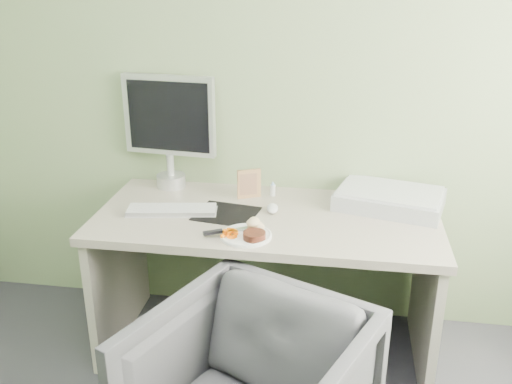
% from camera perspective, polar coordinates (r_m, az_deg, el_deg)
% --- Properties ---
extents(wall_back, '(3.50, 0.00, 3.50)m').
position_cam_1_polar(wall_back, '(2.84, 2.24, 12.26)').
color(wall_back, gray).
rests_on(wall_back, floor).
extents(desk, '(1.60, 0.75, 0.73)m').
position_cam_1_polar(desk, '(2.74, 1.05, -5.83)').
color(desk, '#AEA192').
rests_on(desk, floor).
extents(plate, '(0.22, 0.22, 0.01)m').
position_cam_1_polar(plate, '(2.46, -0.99, -4.37)').
color(plate, white).
rests_on(plate, desk).
extents(steak, '(0.12, 0.12, 0.03)m').
position_cam_1_polar(steak, '(2.41, -0.16, -4.37)').
color(steak, black).
rests_on(steak, plate).
extents(potato_pile, '(0.13, 0.11, 0.06)m').
position_cam_1_polar(potato_pile, '(2.48, -0.14, -3.26)').
color(potato_pile, tan).
rests_on(potato_pile, plate).
extents(carrot_heap, '(0.06, 0.06, 0.04)m').
position_cam_1_polar(carrot_heap, '(2.43, -2.60, -3.99)').
color(carrot_heap, '#FF6A05').
rests_on(carrot_heap, plate).
extents(steak_knife, '(0.20, 0.12, 0.02)m').
position_cam_1_polar(steak_knife, '(2.46, -3.56, -3.94)').
color(steak_knife, silver).
rests_on(steak_knife, plate).
extents(mousepad, '(0.31, 0.28, 0.00)m').
position_cam_1_polar(mousepad, '(2.68, -2.97, -2.17)').
color(mousepad, black).
rests_on(mousepad, desk).
extents(keyboard, '(0.43, 0.19, 0.02)m').
position_cam_1_polar(keyboard, '(2.72, -8.42, -1.75)').
color(keyboard, white).
rests_on(keyboard, desk).
extents(computer_mouse, '(0.07, 0.10, 0.03)m').
position_cam_1_polar(computer_mouse, '(2.70, 1.66, -1.64)').
color(computer_mouse, white).
rests_on(computer_mouse, desk).
extents(photo_frame, '(0.11, 0.06, 0.15)m').
position_cam_1_polar(photo_frame, '(2.84, -0.70, 0.83)').
color(photo_frame, olive).
rests_on(photo_frame, desk).
extents(eyedrop_bottle, '(0.03, 0.03, 0.08)m').
position_cam_1_polar(eyedrop_bottle, '(2.88, 1.69, 0.29)').
color(eyedrop_bottle, white).
rests_on(eyedrop_bottle, desk).
extents(scanner, '(0.56, 0.44, 0.08)m').
position_cam_1_polar(scanner, '(2.81, 13.20, -0.74)').
color(scanner, silver).
rests_on(scanner, desk).
extents(monitor, '(0.49, 0.15, 0.58)m').
position_cam_1_polar(monitor, '(2.96, -8.67, 6.64)').
color(monitor, silver).
rests_on(monitor, desk).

